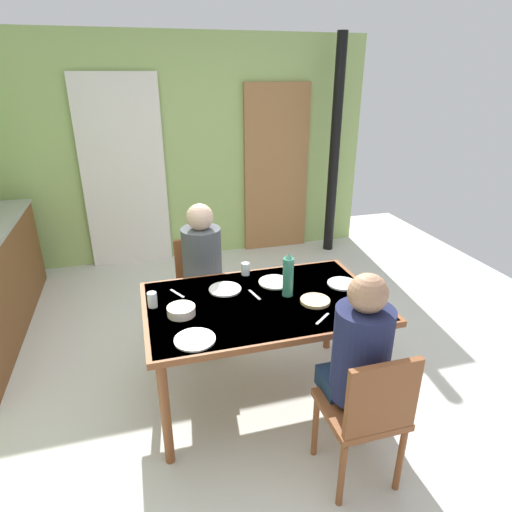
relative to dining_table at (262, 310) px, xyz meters
name	(u,v)px	position (x,y,z in m)	size (l,w,h in m)	color
ground_plane	(228,387)	(-0.22, 0.13, -0.68)	(6.81, 6.81, 0.00)	silver
wall_back	(176,152)	(-0.22, 2.75, 0.57)	(4.55, 0.10, 2.51)	#A0BF6C
door_wooden	(276,170)	(0.97, 2.67, 0.32)	(0.80, 0.05, 2.00)	#9F6C3E
stove_pipe_column	(335,150)	(1.60, 2.40, 0.57)	(0.12, 0.12, 2.51)	black
curtain_panel	(124,174)	(-0.81, 2.65, 0.37)	(0.90, 0.03, 2.11)	white
dining_table	(262,310)	(0.00, 0.00, 0.00)	(1.50, 0.94, 0.75)	brown
chair_near_diner	(368,411)	(0.32, -0.82, -0.19)	(0.40, 0.40, 0.87)	brown
chair_far_diner	(201,285)	(-0.27, 0.82, -0.19)	(0.40, 0.40, 0.87)	brown
person_near_diner	(360,350)	(0.32, -0.69, 0.10)	(0.30, 0.37, 0.77)	#182D47
person_far_diner	(202,260)	(-0.27, 0.69, 0.10)	(0.30, 0.37, 0.77)	#465854
water_bottle_green_near	(288,276)	(0.18, 0.03, 0.21)	(0.07, 0.07, 0.30)	#3C9070
serving_bowl_center	(181,311)	(-0.52, -0.03, 0.10)	(0.17, 0.17, 0.06)	#F2DAC5
dinner_plate_near_left	(225,289)	(-0.20, 0.21, 0.07)	(0.22, 0.22, 0.01)	white
dinner_plate_near_right	(342,284)	(0.60, 0.07, 0.07)	(0.21, 0.21, 0.01)	white
dinner_plate_far_center	(195,340)	(-0.48, -0.33, 0.07)	(0.23, 0.23, 0.01)	white
dinner_plate_far_side	(275,282)	(0.16, 0.22, 0.07)	(0.22, 0.22, 0.01)	white
drinking_glass_by_near_diner	(152,300)	(-0.68, 0.11, 0.12)	(0.06, 0.06, 0.10)	silver
drinking_glass_by_far_diner	(245,269)	(-0.01, 0.41, 0.11)	(0.06, 0.06, 0.09)	silver
drinking_glass_spare_center	(366,286)	(0.68, -0.10, 0.12)	(0.06, 0.06, 0.11)	silver
bread_plate_sliced	(315,301)	(0.32, -0.11, 0.08)	(0.19, 0.19, 0.02)	#DBB77A
cutlery_knife_near	(254,295)	(-0.03, 0.09, 0.07)	(0.15, 0.02, 0.00)	silver
cutlery_fork_near	(322,319)	(0.28, -0.31, 0.07)	(0.15, 0.02, 0.00)	silver
cutlery_knife_far	(177,293)	(-0.52, 0.24, 0.07)	(0.15, 0.02, 0.00)	silver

